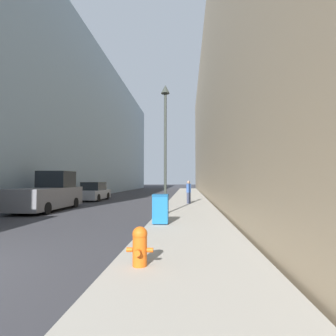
% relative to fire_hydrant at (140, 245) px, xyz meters
% --- Properties ---
extents(sidewalk_right, '(3.20, 60.00, 0.14)m').
position_rel_fire_hydrant_xyz_m(sidewalk_right, '(1.00, 17.02, -0.47)').
color(sidewalk_right, '#9E998E').
rests_on(sidewalk_right, ground).
extents(building_left_glass, '(12.00, 60.00, 17.36)m').
position_rel_fire_hydrant_xyz_m(building_left_glass, '(-15.23, 25.02, 8.15)').
color(building_left_glass, '#849EB2').
rests_on(building_left_glass, ground).
extents(building_right_stone, '(12.00, 60.00, 18.54)m').
position_rel_fire_hydrant_xyz_m(building_right_stone, '(8.70, 25.02, 8.74)').
color(building_right_stone, tan).
rests_on(building_right_stone, ground).
extents(fire_hydrant, '(0.52, 0.41, 0.76)m').
position_rel_fire_hydrant_xyz_m(fire_hydrant, '(0.00, 0.00, 0.00)').
color(fire_hydrant, '#D15614').
rests_on(fire_hydrant, sidewalk_right).
extents(trash_bin, '(0.60, 0.57, 1.12)m').
position_rel_fire_hydrant_xyz_m(trash_bin, '(-0.10, 4.86, 0.18)').
color(trash_bin, '#19609E').
rests_on(trash_bin, sidewalk_right).
extents(lamppost, '(0.43, 0.43, 6.42)m').
position_rel_fire_hydrant_xyz_m(lamppost, '(-0.18, 7.80, 3.64)').
color(lamppost, '#2D332D').
rests_on(lamppost, sidewalk_right).
extents(pickup_truck, '(2.03, 5.53, 2.35)m').
position_rel_fire_hydrant_xyz_m(pickup_truck, '(-7.31, 10.02, 0.43)').
color(pickup_truck, slate).
rests_on(pickup_truck, ground).
extents(parked_sedan_near, '(1.86, 4.25, 1.60)m').
position_rel_fire_hydrant_xyz_m(parked_sedan_near, '(-7.31, 17.42, 0.20)').
color(parked_sedan_near, '#A3A8B2').
rests_on(parked_sedan_near, ground).
extents(pedestrian_on_sidewalk, '(0.32, 0.21, 1.60)m').
position_rel_fire_hydrant_xyz_m(pedestrian_on_sidewalk, '(0.99, 13.51, 0.41)').
color(pedestrian_on_sidewalk, '#2D3347').
rests_on(pedestrian_on_sidewalk, sidewalk_right).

